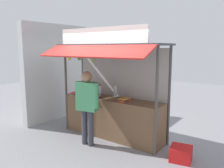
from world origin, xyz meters
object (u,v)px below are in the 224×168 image
Objects in this scene: water_bottle_back_left at (100,91)px; plastic_crate at (181,154)px; magazine_stack_far_left at (76,93)px; vendor_person at (87,101)px; banana_bunch_inner_left at (69,58)px; water_bottle_front_right at (115,92)px; banana_bunch_leftmost at (94,59)px; magazine_stack_far_right at (94,96)px; water_bottle_left at (86,88)px; magazine_stack_right at (124,100)px; banana_bunch_rightmost at (79,58)px; water_bottle_mid_right at (92,90)px; magazine_stack_rear_center at (86,95)px.

plastic_crate is (2.19, -0.20, -0.97)m from water_bottle_back_left.
vendor_person is at bearing -31.58° from magazine_stack_far_left.
vendor_person is at bearing -20.73° from banana_bunch_inner_left.
banana_bunch_leftmost is (-0.20, -0.55, 0.81)m from water_bottle_front_right.
banana_bunch_leftmost reaches higher than water_bottle_back_left.
banana_bunch_leftmost is at bearing -66.06° from water_bottle_back_left.
water_bottle_left is at bearing 150.17° from magazine_stack_far_right.
magazine_stack_right is (0.42, -0.25, -0.10)m from water_bottle_front_right.
banana_bunch_rightmost is (0.34, -0.00, 0.02)m from banana_bunch_inner_left.
banana_bunch_inner_left is at bearing -168.11° from magazine_stack_right.
magazine_stack_far_left is 1.21× the size of banana_bunch_rightmost.
water_bottle_mid_right is at bearing 173.15° from magazine_stack_right.
vendor_person reaches higher than water_bottle_left.
water_bottle_left is 0.74× the size of plastic_crate.
banana_bunch_inner_left is at bearing -165.46° from magazine_stack_far_right.
magazine_stack_far_left is (-1.46, -0.08, -0.00)m from magazine_stack_right.
magazine_stack_right is 1.14m from banana_bunch_leftmost.
water_bottle_back_left is at bearing -82.85° from vendor_person.
plastic_crate is at bearing -5.52° from water_bottle_mid_right.
magazine_stack_far_left is 1.09× the size of banana_bunch_leftmost.
magazine_stack_far_left is 0.95m from banana_bunch_inner_left.
water_bottle_left is at bearing 81.15° from banana_bunch_inner_left.
water_bottle_left reaches higher than magazine_stack_right.
magazine_stack_far_left is at bearing 165.19° from banana_bunch_leftmost.
banana_bunch_inner_left reaches higher than magazine_stack_far_left.
water_bottle_mid_right is 0.65m from water_bottle_front_right.
plastic_crate is at bearing 3.90° from banana_bunch_inner_left.
magazine_stack_far_right is 1.05× the size of banana_bunch_leftmost.
banana_bunch_inner_left reaches higher than water_bottle_left.
banana_bunch_rightmost is 1.12m from vendor_person.
banana_bunch_rightmost is at bearing -31.51° from magazine_stack_far_left.
water_bottle_back_left is at bearing 14.52° from magazine_stack_far_left.
banana_bunch_leftmost is at bearing -22.06° from magazine_stack_rear_center.
banana_bunch_inner_left is at bearing -148.46° from water_bottle_back_left.
vendor_person is at bearing -56.31° from water_bottle_mid_right.
magazine_stack_right is 0.81m from magazine_stack_far_right.
water_bottle_left is at bearing 169.13° from water_bottle_mid_right.
water_bottle_front_right reaches higher than magazine_stack_far_left.
magazine_stack_right is 1.10× the size of banana_bunch_leftmost.
magazine_stack_far_right is at bearing 136.41° from banana_bunch_leftmost.
magazine_stack_rear_center is 0.95m from banana_bunch_rightmost.
magazine_stack_right is 1.47m from banana_bunch_rightmost.
banana_bunch_rightmost is at bearing -42.73° from vendor_person.
magazine_stack_far_left is at bearing 95.68° from banana_bunch_inner_left.
banana_bunch_leftmost is (0.73, -0.49, 0.81)m from water_bottle_left.
magazine_stack_right is 1.17× the size of banana_bunch_inner_left.
magazine_stack_far_left is (-1.03, -0.33, -0.10)m from water_bottle_front_right.
water_bottle_mid_right is at bearing 135.83° from banana_bunch_leftmost.
magazine_stack_right is at bearing -7.72° from water_bottle_left.
banana_bunch_leftmost is 0.96m from vendor_person.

